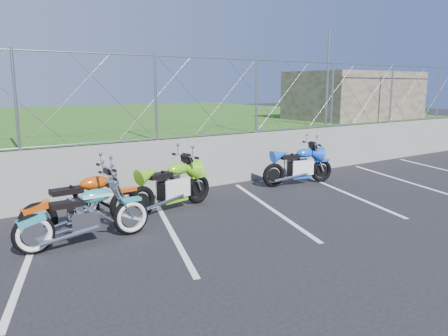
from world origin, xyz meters
TOP-DOWN VIEW (x-y plane):
  - ground at (0.00, 0.00)m, footprint 90.00×90.00m
  - retaining_wall at (0.00, 3.50)m, footprint 30.00×0.22m
  - grass_field at (0.00, 13.50)m, footprint 30.00×20.00m
  - stone_building at (10.50, 5.50)m, footprint 5.00×3.00m
  - chain_link_fence at (0.00, 3.50)m, footprint 28.00×0.03m
  - sign_pole at (7.20, 3.90)m, footprint 0.08×0.08m
  - parking_lines at (1.20, 1.00)m, footprint 18.29×4.31m
  - cruiser_turquoise at (-1.48, 1.06)m, footprint 2.24×0.71m
  - naked_orange at (-1.28, 1.73)m, footprint 2.26×0.77m
  - sportbike_green at (0.62, 2.05)m, footprint 2.14×0.76m
  - sportbike_blue at (4.51, 2.29)m, footprint 2.08×0.74m

SIDE VIEW (x-z plane):
  - ground at x=0.00m, z-range 0.00..0.00m
  - parking_lines at x=1.20m, z-range 0.00..0.01m
  - cruiser_turquoise at x=-1.48m, z-range -0.11..1.00m
  - sportbike_blue at x=4.51m, z-range -0.08..1.01m
  - naked_orange at x=-1.28m, z-range -0.08..1.04m
  - sportbike_green at x=0.62m, z-range -0.08..1.04m
  - retaining_wall at x=0.00m, z-range 0.00..1.30m
  - grass_field at x=0.00m, z-range 0.00..1.30m
  - stone_building at x=10.50m, z-range 1.30..3.10m
  - chain_link_fence at x=0.00m, z-range 1.30..3.30m
  - sign_pole at x=7.20m, z-range 1.30..4.30m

